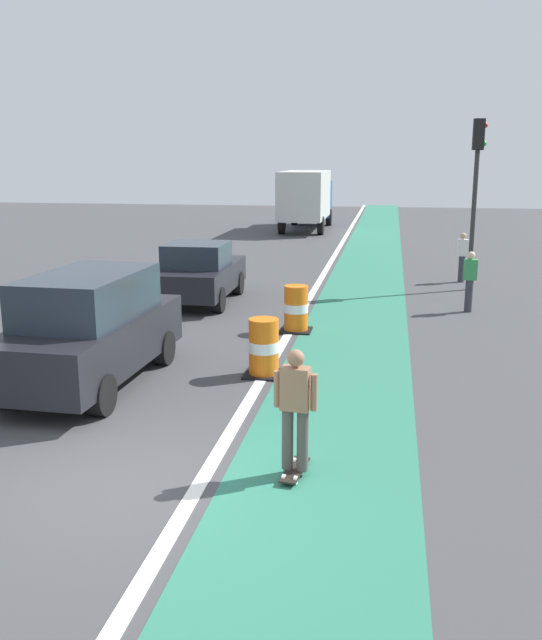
# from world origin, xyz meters

# --- Properties ---
(ground_plane) EXTENTS (100.00, 100.00, 0.00)m
(ground_plane) POSITION_xyz_m (0.00, 0.00, 0.00)
(ground_plane) COLOR #424244
(bike_lane_strip) EXTENTS (2.50, 80.00, 0.01)m
(bike_lane_strip) POSITION_xyz_m (2.40, 12.00, 0.00)
(bike_lane_strip) COLOR #2D755B
(bike_lane_strip) RESTS_ON ground
(lane_divider_stripe) EXTENTS (0.20, 80.00, 0.01)m
(lane_divider_stripe) POSITION_xyz_m (0.90, 12.00, 0.01)
(lane_divider_stripe) COLOR silver
(lane_divider_stripe) RESTS_ON ground
(skateboarder_on_lane) EXTENTS (0.57, 0.82, 1.69)m
(skateboarder_on_lane) POSITION_xyz_m (2.05, 0.71, 0.91)
(skateboarder_on_lane) COLOR black
(skateboarder_on_lane) RESTS_ON ground
(parked_suv_nearest) EXTENTS (2.04, 4.66, 2.04)m
(parked_suv_nearest) POSITION_xyz_m (-2.06, 3.77, 1.04)
(parked_suv_nearest) COLOR black
(parked_suv_nearest) RESTS_ON ground
(parked_sedan_second) EXTENTS (1.96, 4.12, 1.70)m
(parked_sedan_second) POSITION_xyz_m (-2.10, 11.13, 0.83)
(parked_sedan_second) COLOR black
(parked_sedan_second) RESTS_ON ground
(traffic_barrel_front) EXTENTS (0.73, 0.73, 1.09)m
(traffic_barrel_front) POSITION_xyz_m (0.89, 4.80, 0.53)
(traffic_barrel_front) COLOR orange
(traffic_barrel_front) RESTS_ON ground
(traffic_barrel_mid) EXTENTS (0.73, 0.73, 1.09)m
(traffic_barrel_mid) POSITION_xyz_m (1.04, 8.28, 0.53)
(traffic_barrel_mid) COLOR orange
(traffic_barrel_mid) RESTS_ON ground
(delivery_truck_down_block) EXTENTS (2.39, 7.61, 3.23)m
(delivery_truck_down_block) POSITION_xyz_m (-1.50, 31.19, 1.85)
(delivery_truck_down_block) COLOR beige
(delivery_truck_down_block) RESTS_ON ground
(traffic_light_corner) EXTENTS (0.41, 0.32, 5.10)m
(traffic_light_corner) POSITION_xyz_m (5.61, 14.37, 3.50)
(traffic_light_corner) COLOR #2D2D2D
(traffic_light_corner) RESTS_ON ground
(pedestrian_crossing) EXTENTS (0.34, 0.20, 1.61)m
(pedestrian_crossing) POSITION_xyz_m (5.48, 15.72, 0.86)
(pedestrian_crossing) COLOR #33333D
(pedestrian_crossing) RESTS_ON ground
(pedestrian_waiting) EXTENTS (0.34, 0.20, 1.61)m
(pedestrian_waiting) POSITION_xyz_m (5.26, 11.13, 0.86)
(pedestrian_waiting) COLOR #33333D
(pedestrian_waiting) RESTS_ON ground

